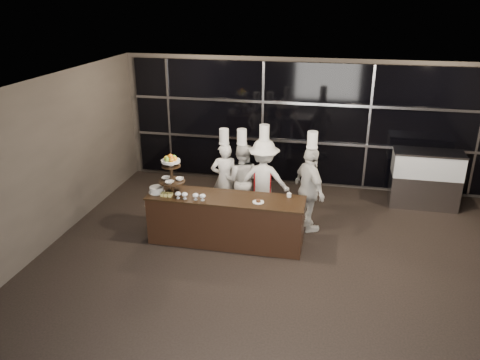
% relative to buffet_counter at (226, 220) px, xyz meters
% --- Properties ---
extents(room, '(10.00, 10.00, 10.00)m').
position_rel_buffet_counter_xyz_m(room, '(1.35, -1.83, 1.03)').
color(room, black).
rests_on(room, ground).
extents(window_wall, '(8.60, 0.10, 2.80)m').
position_rel_buffet_counter_xyz_m(window_wall, '(1.35, 3.10, 1.04)').
color(window_wall, black).
rests_on(window_wall, ground).
extents(buffet_counter, '(2.84, 0.74, 0.92)m').
position_rel_buffet_counter_xyz_m(buffet_counter, '(0.00, 0.00, 0.00)').
color(buffet_counter, black).
rests_on(buffet_counter, ground).
extents(display_stand, '(0.48, 0.48, 0.74)m').
position_rel_buffet_counter_xyz_m(display_stand, '(-1.00, -0.00, 0.87)').
color(display_stand, black).
rests_on(display_stand, buffet_counter).
extents(compotes, '(0.56, 0.11, 0.12)m').
position_rel_buffet_counter_xyz_m(compotes, '(-0.59, -0.22, 0.54)').
color(compotes, silver).
rests_on(compotes, buffet_counter).
extents(layer_cake, '(0.30, 0.30, 0.11)m').
position_rel_buffet_counter_xyz_m(layer_cake, '(-1.28, -0.05, 0.51)').
color(layer_cake, white).
rests_on(layer_cake, buffet_counter).
extents(pastry_squares, '(0.19, 0.13, 0.05)m').
position_rel_buffet_counter_xyz_m(pastry_squares, '(-1.05, -0.17, 0.48)').
color(pastry_squares, '#EEE174').
rests_on(pastry_squares, buffet_counter).
extents(small_plate, '(0.20, 0.20, 0.05)m').
position_rel_buffet_counter_xyz_m(small_plate, '(0.61, -0.10, 0.47)').
color(small_plate, white).
rests_on(small_plate, buffet_counter).
extents(chef_cup, '(0.08, 0.08, 0.07)m').
position_rel_buffet_counter_xyz_m(chef_cup, '(1.11, 0.25, 0.49)').
color(chef_cup, white).
rests_on(chef_cup, buffet_counter).
extents(display_case, '(1.42, 0.62, 1.24)m').
position_rel_buffet_counter_xyz_m(display_case, '(3.79, 2.47, 0.22)').
color(display_case, '#A5A5AA').
rests_on(display_case, ground).
extents(chef_a, '(0.65, 0.53, 1.83)m').
position_rel_buffet_counter_xyz_m(chef_a, '(-0.32, 1.23, 0.33)').
color(chef_a, white).
rests_on(chef_a, ground).
extents(chef_b, '(0.76, 0.60, 1.85)m').
position_rel_buffet_counter_xyz_m(chef_b, '(0.04, 1.22, 0.32)').
color(chef_b, silver).
rests_on(chef_b, ground).
extents(chef_c, '(1.10, 0.66, 1.98)m').
position_rel_buffet_counter_xyz_m(chef_c, '(0.50, 1.13, 0.39)').
color(chef_c, white).
rests_on(chef_c, ground).
extents(chef_d, '(0.89, 1.05, 1.99)m').
position_rel_buffet_counter_xyz_m(chef_d, '(1.44, 0.83, 0.40)').
color(chef_d, silver).
rests_on(chef_d, ground).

